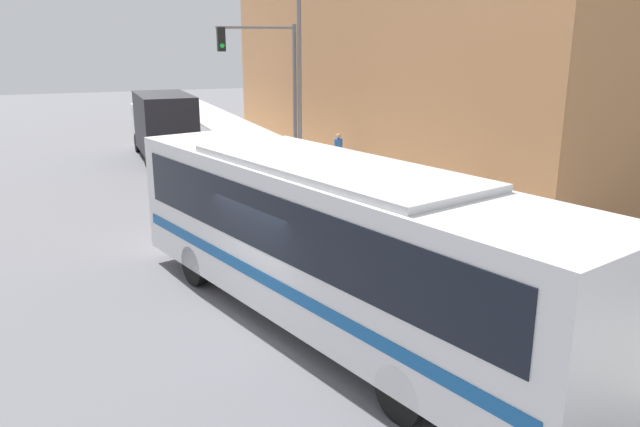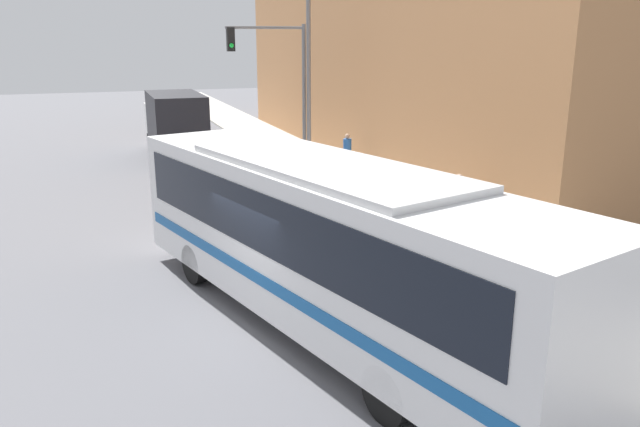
{
  "view_description": "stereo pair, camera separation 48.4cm",
  "coord_description": "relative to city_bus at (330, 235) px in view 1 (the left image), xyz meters",
  "views": [
    {
      "loc": [
        -3.5,
        -10.97,
        5.54
      ],
      "look_at": [
        1.91,
        2.53,
        1.44
      ],
      "focal_mm": 35.0,
      "sensor_mm": 36.0,
      "label": 1
    },
    {
      "loc": [
        -3.05,
        -11.15,
        5.54
      ],
      "look_at": [
        1.91,
        2.53,
        1.44
      ],
      "focal_mm": 35.0,
      "sensor_mm": 36.0,
      "label": 2
    }
  ],
  "objects": [
    {
      "name": "ground_plane",
      "position": [
        -0.91,
        0.46,
        -1.91
      ],
      "size": [
        120.0,
        120.0,
        0.0
      ],
      "primitive_type": "plane",
      "color": "slate"
    },
    {
      "name": "sidewalk",
      "position": [
        5.2,
        20.46,
        -1.85
      ],
      "size": [
        3.23,
        70.0,
        0.12
      ],
      "color": "#B7B2A8",
      "rests_on": "ground_plane"
    },
    {
      "name": "building_facade",
      "position": [
        9.82,
        16.54,
        3.98
      ],
      "size": [
        6.0,
        30.15,
        11.77
      ],
      "color": "#B27A4C",
      "rests_on": "ground_plane"
    },
    {
      "name": "city_bus",
      "position": [
        0.0,
        0.0,
        0.0
      ],
      "size": [
        5.53,
        11.84,
        3.32
      ],
      "rotation": [
        0.0,
        0.0,
        0.27
      ],
      "color": "white",
      "rests_on": "ground_plane"
    },
    {
      "name": "delivery_truck",
      "position": [
        -0.37,
        19.49,
        -0.23
      ],
      "size": [
        2.28,
        6.85,
        3.1
      ],
      "color": "black",
      "rests_on": "ground_plane"
    },
    {
      "name": "fire_hydrant",
      "position": [
        4.19,
        4.18,
        -1.44
      ],
      "size": [
        0.24,
        0.33,
        0.69
      ],
      "color": "#999999",
      "rests_on": "sidewalk"
    },
    {
      "name": "traffic_light_pole",
      "position": [
        3.29,
        14.13,
        2.26
      ],
      "size": [
        3.28,
        0.35,
        5.97
      ],
      "color": "slate",
      "rests_on": "sidewalk"
    },
    {
      "name": "street_lamp",
      "position": [
        4.05,
        13.83,
        2.98
      ],
      "size": [
        3.05,
        0.28,
        8.02
      ],
      "color": "slate",
      "rests_on": "sidewalk"
    },
    {
      "name": "pedestrian_near_corner",
      "position": [
        5.88,
        4.57,
        -0.96
      ],
      "size": [
        0.34,
        0.34,
        1.62
      ],
      "color": "#47382D",
      "rests_on": "sidewalk"
    },
    {
      "name": "pedestrian_mid_block",
      "position": [
        5.82,
        12.98,
        -0.96
      ],
      "size": [
        0.34,
        0.34,
        1.62
      ],
      "color": "#47382D",
      "rests_on": "sidewalk"
    }
  ]
}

